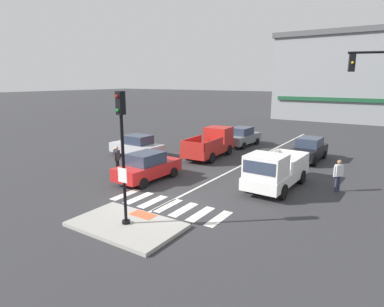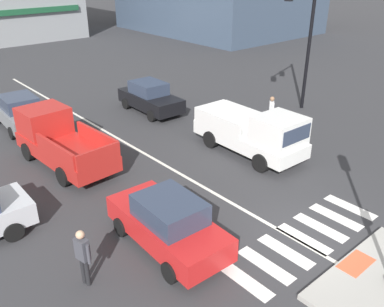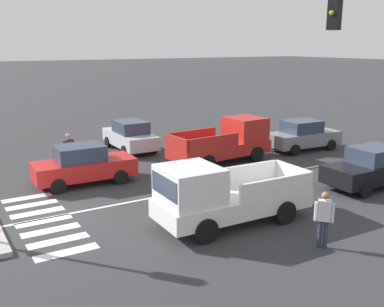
% 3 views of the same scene
% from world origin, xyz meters
% --- Properties ---
extents(ground_plane, '(300.00, 300.00, 0.00)m').
position_xyz_m(ground_plane, '(0.00, 0.00, 0.00)').
color(ground_plane, '#333335').
extents(tactile_pad_front, '(1.10, 0.60, 0.01)m').
position_xyz_m(tactile_pad_front, '(0.00, -1.73, 0.15)').
color(tactile_pad_front, '#DB5B38').
rests_on(tactile_pad_front, traffic_island).
extents(crosswalk_stripe_a, '(0.44, 1.80, 0.01)m').
position_xyz_m(crosswalk_stripe_a, '(-2.66, -0.05, 0.00)').
color(crosswalk_stripe_a, silver).
rests_on(crosswalk_stripe_a, ground).
extents(crosswalk_stripe_b, '(0.44, 1.80, 0.01)m').
position_xyz_m(crosswalk_stripe_b, '(-1.77, -0.05, 0.00)').
color(crosswalk_stripe_b, silver).
rests_on(crosswalk_stripe_b, ground).
extents(crosswalk_stripe_c, '(0.44, 1.80, 0.01)m').
position_xyz_m(crosswalk_stripe_c, '(-0.89, -0.05, 0.00)').
color(crosswalk_stripe_c, silver).
rests_on(crosswalk_stripe_c, ground).
extents(crosswalk_stripe_d, '(0.44, 1.80, 0.01)m').
position_xyz_m(crosswalk_stripe_d, '(0.00, -0.05, 0.00)').
color(crosswalk_stripe_d, silver).
rests_on(crosswalk_stripe_d, ground).
extents(crosswalk_stripe_e, '(0.44, 1.80, 0.01)m').
position_xyz_m(crosswalk_stripe_e, '(0.89, -0.05, 0.00)').
color(crosswalk_stripe_e, silver).
rests_on(crosswalk_stripe_e, ground).
extents(crosswalk_stripe_f, '(0.44, 1.80, 0.01)m').
position_xyz_m(crosswalk_stripe_f, '(1.77, -0.05, 0.00)').
color(crosswalk_stripe_f, silver).
rests_on(crosswalk_stripe_f, ground).
extents(crosswalk_stripe_g, '(0.44, 1.80, 0.01)m').
position_xyz_m(crosswalk_stripe_g, '(2.66, -0.05, 0.00)').
color(crosswalk_stripe_g, silver).
rests_on(crosswalk_stripe_g, ground).
extents(lane_centre_line, '(0.14, 28.00, 0.01)m').
position_xyz_m(lane_centre_line, '(-0.21, 10.00, 0.00)').
color(lane_centre_line, silver).
rests_on(lane_centre_line, ground).
extents(traffic_light_mast, '(4.05, 1.50, 7.09)m').
position_xyz_m(traffic_light_mast, '(8.82, 6.78, 4.84)').
color(traffic_light_mast, black).
rests_on(traffic_light_mast, ground).
extents(car_grey_westbound_distant, '(2.01, 4.18, 1.64)m').
position_xyz_m(car_grey_westbound_distant, '(-3.06, 14.54, 0.81)').
color(car_grey_westbound_distant, slate).
rests_on(car_grey_westbound_distant, ground).
extents(car_black_eastbound_far, '(1.95, 4.16, 1.64)m').
position_xyz_m(car_black_eastbound_far, '(3.15, 12.24, 0.81)').
color(car_black_eastbound_far, black).
rests_on(car_black_eastbound_far, ground).
extents(car_red_westbound_near, '(1.96, 4.16, 1.64)m').
position_xyz_m(car_red_westbound_near, '(-3.28, 2.38, 0.81)').
color(car_red_westbound_near, red).
rests_on(car_red_westbound_near, ground).
extents(pickup_truck_red_westbound_far, '(2.28, 5.20, 2.08)m').
position_xyz_m(pickup_truck_red_westbound_far, '(-3.24, 9.64, 0.98)').
color(pickup_truck_red_westbound_far, red).
rests_on(pickup_truck_red_westbound_far, ground).
extents(pickup_truck_white_eastbound_mid, '(2.17, 5.15, 2.08)m').
position_xyz_m(pickup_truck_white_eastbound_mid, '(3.27, 4.73, 0.98)').
color(pickup_truck_white_eastbound_mid, white).
rests_on(pickup_truck_white_eastbound_mid, ground).
extents(pedestrian_at_curb_left, '(0.29, 0.54, 1.67)m').
position_xyz_m(pedestrian_at_curb_left, '(-5.85, 2.54, 0.98)').
color(pedestrian_at_curb_left, black).
rests_on(pedestrian_at_curb_left, ground).
extents(pedestrian_waiting_far_side, '(0.43, 0.40, 1.67)m').
position_xyz_m(pedestrian_waiting_far_side, '(6.11, 6.28, 0.98)').
color(pedestrian_waiting_far_side, '#2D334C').
rests_on(pedestrian_waiting_far_side, ground).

